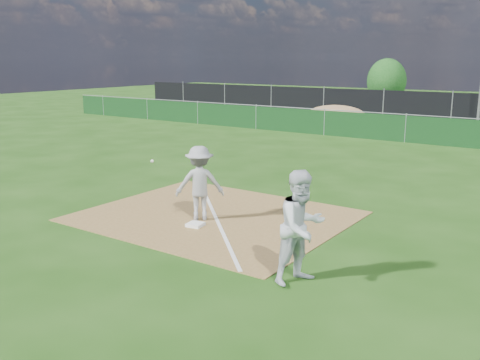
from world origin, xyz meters
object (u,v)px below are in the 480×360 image
at_px(first_base, 195,225).
at_px(car_left, 366,100).
at_px(car_mid, 456,106).
at_px(tree_left, 387,81).
at_px(runner, 302,227).
at_px(play_at_first, 200,183).

distance_m(first_base, car_left, 28.15).
height_order(first_base, car_mid, car_mid).
bearing_deg(tree_left, first_base, -76.83).
bearing_deg(car_left, runner, -172.57).
relative_size(play_at_first, car_left, 0.46).
height_order(runner, tree_left, tree_left).
relative_size(play_at_first, tree_left, 0.56).
bearing_deg(runner, car_left, 40.15).
bearing_deg(car_mid, runner, -154.67).
height_order(runner, car_mid, runner).
bearing_deg(car_left, first_base, -178.17).
relative_size(car_mid, tree_left, 1.17).
bearing_deg(play_at_first, tree_left, 102.95).
distance_m(play_at_first, runner, 4.06).
xyz_separation_m(play_at_first, runner, (3.64, -1.78, 0.08)).
relative_size(play_at_first, runner, 1.05).
bearing_deg(play_at_first, car_mid, 91.39).
bearing_deg(runner, first_base, 89.17).
bearing_deg(play_at_first, car_left, 104.20).
distance_m(runner, car_mid, 28.82).
distance_m(car_left, car_mid, 6.13).
distance_m(runner, car_left, 30.39).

